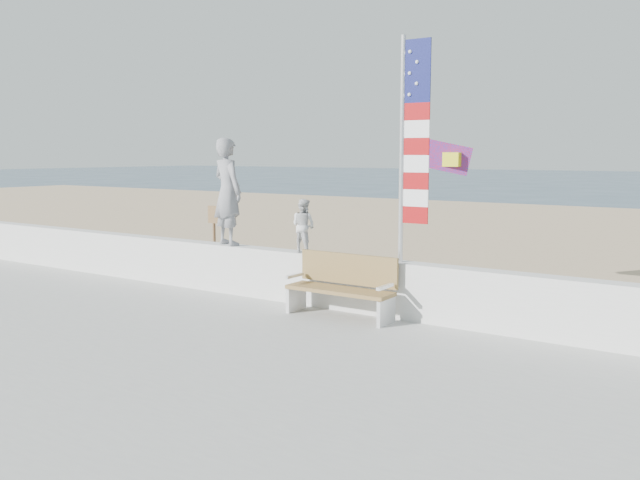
% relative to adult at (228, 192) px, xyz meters
% --- Properties ---
extents(ground, '(220.00, 220.00, 0.00)m').
position_rel_adult_xyz_m(ground, '(2.01, -2.00, -2.08)').
color(ground, '#2B4357').
rests_on(ground, ground).
extents(sand, '(90.00, 40.00, 0.08)m').
position_rel_adult_xyz_m(sand, '(2.01, 7.00, -2.04)').
color(sand, tan).
rests_on(sand, ground).
extents(seawall, '(30.00, 0.35, 0.90)m').
position_rel_adult_xyz_m(seawall, '(2.01, 0.00, -1.45)').
color(seawall, silver).
rests_on(seawall, boardwalk).
extents(adult, '(0.84, 0.67, 2.00)m').
position_rel_adult_xyz_m(adult, '(0.00, 0.00, 0.00)').
color(adult, gray).
rests_on(adult, seawall).
extents(child, '(0.48, 0.39, 0.93)m').
position_rel_adult_xyz_m(child, '(1.73, 0.00, -0.53)').
color(child, silver).
rests_on(child, seawall).
extents(bench, '(1.80, 0.57, 1.00)m').
position_rel_adult_xyz_m(bench, '(2.82, -0.45, -1.39)').
color(bench, olive).
rests_on(bench, boardwalk).
extents(flag, '(0.50, 0.08, 3.50)m').
position_rel_adult_xyz_m(flag, '(3.74, -0.00, 0.91)').
color(flag, white).
rests_on(flag, seawall).
extents(parafoil_kite, '(1.06, 0.66, 0.72)m').
position_rel_adult_xyz_m(parafoil_kite, '(3.27, 2.48, 0.64)').
color(parafoil_kite, red).
rests_on(parafoil_kite, ground).
extents(sign, '(0.32, 0.07, 1.46)m').
position_rel_adult_xyz_m(sign, '(-2.72, 2.53, -1.14)').
color(sign, brown).
rests_on(sign, sand).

